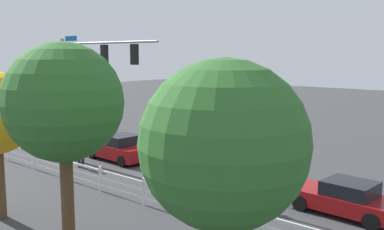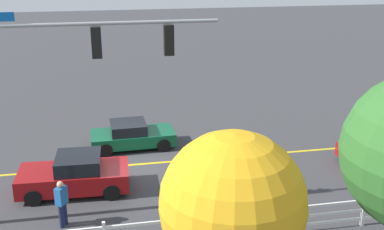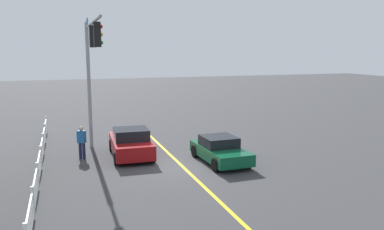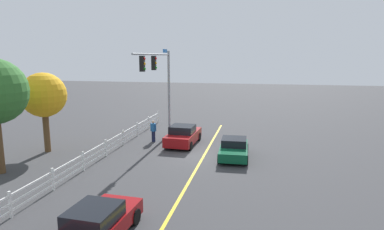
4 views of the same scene
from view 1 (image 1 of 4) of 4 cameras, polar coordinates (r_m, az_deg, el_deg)
ground_plane at (r=25.98m, az=-2.47°, el=-5.85°), size 120.00×120.00×0.00m
lane_center_stripe at (r=23.49m, az=4.68°, el=-7.35°), size 28.00×0.16×0.01m
signal_assembly at (r=24.70m, az=-13.18°, el=5.12°), size 7.91×0.38×7.17m
car_0 at (r=27.22m, az=0.59°, el=-3.88°), size 3.99×2.01×1.28m
car_1 at (r=26.17m, az=-9.33°, el=-4.26°), size 4.27×2.16×1.51m
car_2 at (r=18.26m, az=19.23°, el=-10.15°), size 4.24×2.06×1.36m
pedestrian at (r=24.93m, az=-14.20°, el=-4.49°), size 0.43×0.48×1.69m
white_rail_fence at (r=19.47m, az=-9.16°, el=-8.82°), size 26.10×0.10×1.15m
tree_0 at (r=13.92m, az=-16.25°, el=1.48°), size 3.66×3.66×6.55m
tree_2 at (r=9.10m, az=4.17°, el=-3.89°), size 3.56×3.56×6.11m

